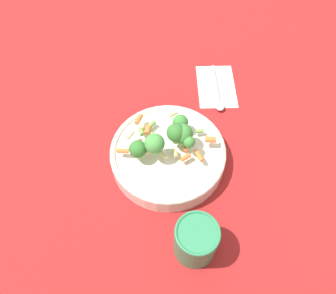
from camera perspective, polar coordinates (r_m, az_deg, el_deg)
ground_plane at (r=0.83m, az=0.00°, el=-2.27°), size 3.00×3.00×0.00m
bowl at (r=0.80m, az=0.00°, el=-1.28°), size 0.28×0.28×0.05m
pasta_salad at (r=0.75m, az=-0.09°, el=1.65°), size 0.14×0.23×0.08m
cup at (r=0.69m, az=4.88°, el=-15.86°), size 0.09×0.09×0.10m
napkin at (r=0.99m, az=8.41°, el=10.46°), size 0.17×0.11×0.01m
spoon at (r=0.95m, az=8.70°, el=8.83°), size 0.17×0.03×0.01m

